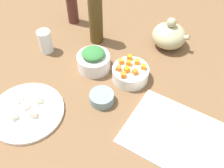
% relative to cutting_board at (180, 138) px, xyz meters
% --- Properties ---
extents(tabletop, '(1.90, 1.90, 0.03)m').
position_rel_cutting_board_xyz_m(tabletop, '(-0.28, 0.06, -0.02)').
color(tabletop, brown).
rests_on(tabletop, ground).
extents(cutting_board, '(0.37, 0.27, 0.01)m').
position_rel_cutting_board_xyz_m(cutting_board, '(0.00, 0.00, 0.00)').
color(cutting_board, white).
rests_on(cutting_board, tabletop).
extents(plate_tofu, '(0.26, 0.26, 0.01)m').
position_rel_cutting_board_xyz_m(plate_tofu, '(-0.50, -0.15, 0.00)').
color(plate_tofu, white).
rests_on(plate_tofu, tabletop).
extents(bowl_greens, '(0.13, 0.13, 0.06)m').
position_rel_cutting_board_xyz_m(bowl_greens, '(-0.41, 0.15, 0.03)').
color(bowl_greens, white).
rests_on(bowl_greens, tabletop).
extents(bowl_carrots, '(0.14, 0.14, 0.05)m').
position_rel_cutting_board_xyz_m(bowl_carrots, '(-0.26, 0.16, 0.02)').
color(bowl_carrots, white).
rests_on(bowl_carrots, tabletop).
extents(bowl_small_side, '(0.09, 0.09, 0.04)m').
position_rel_cutting_board_xyz_m(bowl_small_side, '(-0.30, 0.01, 0.01)').
color(bowl_small_side, gray).
rests_on(bowl_small_side, tabletop).
extents(teapot, '(0.16, 0.14, 0.14)m').
position_rel_cutting_board_xyz_m(teapot, '(-0.20, 0.42, 0.05)').
color(teapot, tan).
rests_on(teapot, tabletop).
extents(bottle_0, '(0.06, 0.06, 0.27)m').
position_rel_cutting_board_xyz_m(bottle_0, '(-0.49, 0.30, 0.11)').
color(bottle_0, '#463414').
rests_on(bottle_0, tabletop).
extents(bottle_1, '(0.05, 0.05, 0.20)m').
position_rel_cutting_board_xyz_m(bottle_1, '(-0.66, 0.38, 0.08)').
color(bottle_1, '#4F2520').
rests_on(bottle_1, tabletop).
extents(drinking_glass_0, '(0.06, 0.06, 0.10)m').
position_rel_cutting_board_xyz_m(drinking_glass_0, '(-0.64, 0.14, 0.04)').
color(drinking_glass_0, white).
rests_on(drinking_glass_0, tabletop).
extents(carrot_cube_0, '(0.02, 0.02, 0.02)m').
position_rel_cutting_board_xyz_m(carrot_cube_0, '(-0.27, 0.18, 0.06)').
color(carrot_cube_0, orange).
rests_on(carrot_cube_0, bowl_carrots).
extents(carrot_cube_1, '(0.02, 0.02, 0.02)m').
position_rel_cutting_board_xyz_m(carrot_cube_1, '(-0.23, 0.15, 0.06)').
color(carrot_cube_1, orange).
rests_on(carrot_cube_1, bowl_carrots).
extents(carrot_cube_2, '(0.03, 0.03, 0.02)m').
position_rel_cutting_board_xyz_m(carrot_cube_2, '(-0.30, 0.17, 0.06)').
color(carrot_cube_2, orange).
rests_on(carrot_cube_2, bowl_carrots).
extents(carrot_cube_3, '(0.02, 0.02, 0.02)m').
position_rel_cutting_board_xyz_m(carrot_cube_3, '(-0.30, 0.14, 0.06)').
color(carrot_cube_3, orange).
rests_on(carrot_cube_3, bowl_carrots).
extents(carrot_cube_4, '(0.03, 0.03, 0.02)m').
position_rel_cutting_board_xyz_m(carrot_cube_4, '(-0.26, 0.11, 0.06)').
color(carrot_cube_4, orange).
rests_on(carrot_cube_4, bowl_carrots).
extents(carrot_cube_5, '(0.02, 0.02, 0.02)m').
position_rel_cutting_board_xyz_m(carrot_cube_5, '(-0.22, 0.19, 0.06)').
color(carrot_cube_5, orange).
rests_on(carrot_cube_5, bowl_carrots).
extents(carrot_cube_6, '(0.02, 0.02, 0.02)m').
position_rel_cutting_board_xyz_m(carrot_cube_6, '(-0.25, 0.20, 0.06)').
color(carrot_cube_6, orange).
rests_on(carrot_cube_6, bowl_carrots).
extents(carrot_cube_7, '(0.02, 0.02, 0.02)m').
position_rel_cutting_board_xyz_m(carrot_cube_7, '(-0.26, 0.15, 0.06)').
color(carrot_cube_7, orange).
rests_on(carrot_cube_7, bowl_carrots).
extents(carrot_cube_8, '(0.02, 0.02, 0.02)m').
position_rel_cutting_board_xyz_m(carrot_cube_8, '(-0.28, 0.21, 0.06)').
color(carrot_cube_8, orange).
rests_on(carrot_cube_8, bowl_carrots).
extents(chopped_greens_mound, '(0.12, 0.12, 0.03)m').
position_rel_cutting_board_xyz_m(chopped_greens_mound, '(-0.41, 0.15, 0.07)').
color(chopped_greens_mound, '#327337').
rests_on(chopped_greens_mound, bowl_greens).
extents(tofu_cube_0, '(0.03, 0.03, 0.02)m').
position_rel_cutting_board_xyz_m(tofu_cube_0, '(-0.47, -0.16, 0.02)').
color(tofu_cube_0, '#FCE0D0').
rests_on(tofu_cube_0, plate_tofu).
extents(tofu_cube_1, '(0.03, 0.03, 0.02)m').
position_rel_cutting_board_xyz_m(tofu_cube_1, '(-0.52, -0.20, 0.02)').
color(tofu_cube_1, silver).
rests_on(tofu_cube_1, plate_tofu).
extents(tofu_cube_2, '(0.03, 0.03, 0.02)m').
position_rel_cutting_board_xyz_m(tofu_cube_2, '(-0.51, -0.14, 0.02)').
color(tofu_cube_2, white).
rests_on(tofu_cube_2, plate_tofu).
extents(tofu_cube_3, '(0.03, 0.03, 0.02)m').
position_rel_cutting_board_xyz_m(tofu_cube_3, '(-0.55, -0.13, 0.02)').
color(tofu_cube_3, white).
rests_on(tofu_cube_3, plate_tofu).
extents(tofu_cube_4, '(0.03, 0.03, 0.02)m').
position_rel_cutting_board_xyz_m(tofu_cube_4, '(-0.49, -0.10, 0.02)').
color(tofu_cube_4, white).
rests_on(tofu_cube_4, plate_tofu).
extents(dumpling_0, '(0.07, 0.07, 0.03)m').
position_rel_cutting_board_xyz_m(dumpling_0, '(-0.01, 0.03, 0.02)').
color(dumpling_0, beige).
rests_on(dumpling_0, cutting_board).
extents(dumpling_1, '(0.07, 0.07, 0.02)m').
position_rel_cutting_board_xyz_m(dumpling_1, '(-0.07, 0.05, 0.02)').
color(dumpling_1, beige).
rests_on(dumpling_1, cutting_board).
extents(dumpling_2, '(0.06, 0.06, 0.03)m').
position_rel_cutting_board_xyz_m(dumpling_2, '(0.06, -0.04, 0.02)').
color(dumpling_2, beige).
rests_on(dumpling_2, cutting_board).
extents(dumpling_3, '(0.04, 0.04, 0.02)m').
position_rel_cutting_board_xyz_m(dumpling_3, '(0.09, 0.07, 0.02)').
color(dumpling_3, beige).
rests_on(dumpling_3, cutting_board).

